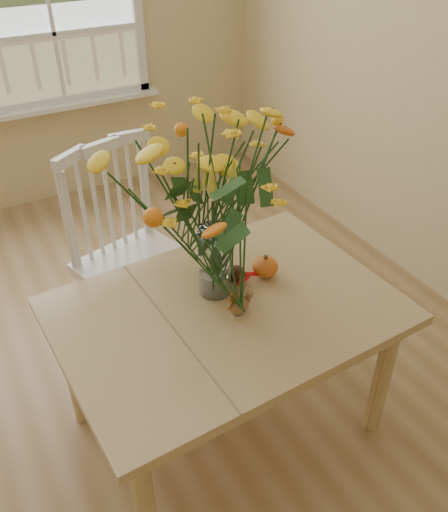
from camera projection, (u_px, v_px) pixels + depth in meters
floor at (108, 437)px, 2.34m from camera, size 4.00×4.50×0.01m
dining_table at (227, 325)px, 2.07m from camera, size 1.28×0.94×0.66m
windsor_chair at (127, 246)px, 2.51m from camera, size 0.59×0.57×1.03m
flower_vase at (214, 195)px, 1.86m from camera, size 0.59×0.59×0.70m
pumpkin at (265, 268)px, 2.15m from camera, size 0.10×0.10×0.08m
turkey_figurine at (239, 305)px, 1.96m from camera, size 0.11×0.10×0.11m
dark_gourd at (236, 275)px, 2.13m from camera, size 0.13×0.08×0.07m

